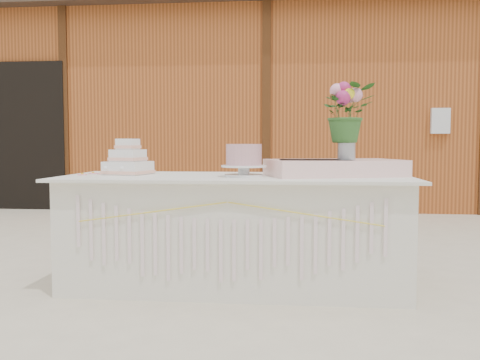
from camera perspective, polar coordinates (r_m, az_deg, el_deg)
name	(u,v)px	position (r m, az deg, el deg)	size (l,w,h in m)	color
ground	(236,285)	(3.83, -0.47, -11.12)	(80.00, 80.00, 0.00)	beige
barn	(272,105)	(9.70, 3.41, 7.99)	(12.60, 4.60, 3.30)	#AB5624
cake_table	(236,231)	(3.74, -0.48, -5.41)	(2.40, 1.00, 0.77)	silver
wedding_cake	(128,162)	(3.94, -11.85, 1.85)	(0.35, 0.35, 0.26)	white
pink_cake_stand	(244,159)	(3.59, 0.41, 2.31)	(0.31, 0.31, 0.22)	white
satin_runner	(334,168)	(3.75, 10.02, 1.29)	(0.89, 0.52, 0.11)	#FFD6CD
flower_vase	(346,148)	(3.75, 11.29, 3.40)	(0.12, 0.12, 0.17)	silver
bouquet	(347,106)	(3.75, 11.35, 7.74)	(0.36, 0.31, 0.40)	#2F5F26
loose_flowers	(96,173)	(4.05, -15.07, 0.74)	(0.14, 0.33, 0.02)	pink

